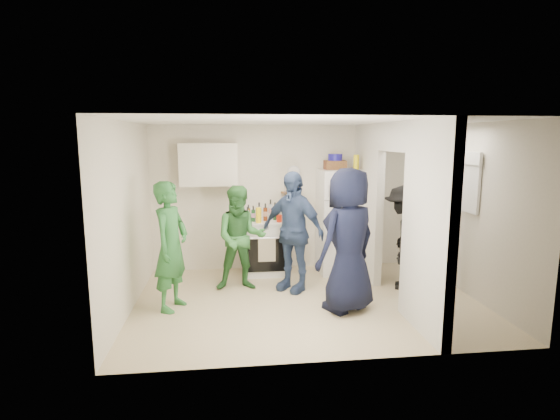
% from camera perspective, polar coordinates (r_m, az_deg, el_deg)
% --- Properties ---
extents(floor, '(4.80, 4.80, 0.00)m').
position_cam_1_polar(floor, '(6.33, 3.57, -11.77)').
color(floor, '#C9B98E').
rests_on(floor, ground).
extents(wall_back, '(4.80, 0.00, 4.80)m').
position_cam_1_polar(wall_back, '(7.65, 1.40, 1.63)').
color(wall_back, silver).
rests_on(wall_back, floor).
extents(wall_front, '(4.80, 0.00, 4.80)m').
position_cam_1_polar(wall_front, '(4.37, 7.72, -4.38)').
color(wall_front, silver).
rests_on(wall_front, floor).
extents(wall_left, '(0.00, 3.40, 3.40)m').
position_cam_1_polar(wall_left, '(6.05, -19.29, -0.99)').
color(wall_left, silver).
rests_on(wall_left, floor).
extents(wall_right, '(0.00, 3.40, 3.40)m').
position_cam_1_polar(wall_right, '(6.85, 23.87, -0.10)').
color(wall_right, silver).
rests_on(wall_right, floor).
extents(ceiling, '(4.80, 4.80, 0.00)m').
position_cam_1_polar(ceiling, '(5.91, 3.83, 11.47)').
color(ceiling, white).
rests_on(ceiling, wall_back).
extents(partition_pier_back, '(0.12, 1.20, 2.50)m').
position_cam_1_polar(partition_pier_back, '(7.35, 11.38, 1.12)').
color(partition_pier_back, silver).
rests_on(partition_pier_back, floor).
extents(partition_pier_front, '(0.12, 1.20, 2.50)m').
position_cam_1_polar(partition_pier_front, '(5.33, 18.70, -2.30)').
color(partition_pier_front, silver).
rests_on(partition_pier_front, floor).
extents(partition_header, '(0.12, 1.00, 0.40)m').
position_cam_1_polar(partition_header, '(6.24, 14.86, 9.23)').
color(partition_header, silver).
rests_on(partition_header, partition_pier_back).
extents(stove, '(0.77, 0.64, 0.92)m').
position_cam_1_polar(stove, '(7.43, -1.97, -4.82)').
color(stove, white).
rests_on(stove, floor).
extents(upper_cabinet, '(0.95, 0.34, 0.70)m').
position_cam_1_polar(upper_cabinet, '(7.35, -9.31, 5.89)').
color(upper_cabinet, silver).
rests_on(upper_cabinet, wall_back).
extents(fridge, '(0.72, 0.70, 1.76)m').
position_cam_1_polar(fridge, '(7.52, 7.88, -1.45)').
color(fridge, white).
rests_on(fridge, floor).
extents(wicker_basket, '(0.35, 0.25, 0.15)m').
position_cam_1_polar(wicker_basket, '(7.43, 7.20, 5.86)').
color(wicker_basket, brown).
rests_on(wicker_basket, fridge).
extents(blue_bowl, '(0.24, 0.24, 0.11)m').
position_cam_1_polar(blue_bowl, '(7.42, 7.22, 6.86)').
color(blue_bowl, navy).
rests_on(blue_bowl, wicker_basket).
extents(yellow_cup_stack_top, '(0.09, 0.09, 0.25)m').
position_cam_1_polar(yellow_cup_stack_top, '(7.36, 9.92, 6.15)').
color(yellow_cup_stack_top, yellow).
rests_on(yellow_cup_stack_top, fridge).
extents(wall_clock, '(0.22, 0.02, 0.22)m').
position_cam_1_polar(wall_clock, '(7.59, 1.81, 4.98)').
color(wall_clock, white).
rests_on(wall_clock, wall_back).
extents(spice_shelf, '(0.35, 0.08, 0.03)m').
position_cam_1_polar(spice_shelf, '(7.59, 1.46, 2.32)').
color(spice_shelf, olive).
rests_on(spice_shelf, wall_back).
extents(nook_window, '(0.03, 0.70, 0.80)m').
position_cam_1_polar(nook_window, '(6.96, 23.11, 3.41)').
color(nook_window, black).
rests_on(nook_window, wall_right).
extents(nook_window_frame, '(0.04, 0.76, 0.86)m').
position_cam_1_polar(nook_window_frame, '(6.95, 23.01, 3.41)').
color(nook_window_frame, white).
rests_on(nook_window_frame, wall_right).
extents(nook_valance, '(0.04, 0.82, 0.18)m').
position_cam_1_polar(nook_valance, '(6.92, 23.01, 6.30)').
color(nook_valance, white).
rests_on(nook_valance, wall_right).
extents(yellow_cup_stack_stove, '(0.09, 0.09, 0.25)m').
position_cam_1_polar(yellow_cup_stack_stove, '(7.08, -2.82, -0.68)').
color(yellow_cup_stack_stove, yellow).
rests_on(yellow_cup_stack_stove, stove).
extents(red_cup, '(0.09, 0.09, 0.12)m').
position_cam_1_polar(red_cup, '(7.14, -0.10, -1.11)').
color(red_cup, '#B5210C').
rests_on(red_cup, stove).
extents(person_green_left, '(0.62, 0.74, 1.73)m').
position_cam_1_polar(person_green_left, '(5.99, -14.04, -4.60)').
color(person_green_left, '#2C6F31').
rests_on(person_green_left, floor).
extents(person_green_center, '(0.78, 0.61, 1.59)m').
position_cam_1_polar(person_green_center, '(6.60, -5.16, -3.68)').
color(person_green_center, '#35783B').
rests_on(person_green_center, floor).
extents(person_denim, '(1.08, 1.04, 1.81)m').
position_cam_1_polar(person_denim, '(6.53, 1.62, -2.81)').
color(person_denim, navy).
rests_on(person_denim, floor).
extents(person_navy, '(1.11, 1.01, 1.91)m').
position_cam_1_polar(person_navy, '(5.81, 8.91, -3.94)').
color(person_navy, black).
rests_on(person_navy, floor).
extents(person_nook, '(0.92, 1.17, 1.58)m').
position_cam_1_polar(person_nook, '(6.91, 15.74, -3.44)').
color(person_nook, black).
rests_on(person_nook, floor).
extents(bottle_a, '(0.06, 0.06, 0.25)m').
position_cam_1_polar(bottle_a, '(7.40, -4.14, -0.26)').
color(bottle_a, brown).
rests_on(bottle_a, stove).
extents(bottle_b, '(0.06, 0.06, 0.26)m').
position_cam_1_polar(bottle_b, '(7.20, -3.51, -0.48)').
color(bottle_b, '#194C22').
rests_on(bottle_b, stove).
extents(bottle_c, '(0.07, 0.07, 0.28)m').
position_cam_1_polar(bottle_c, '(7.44, -2.73, -0.08)').
color(bottle_c, silver).
rests_on(bottle_c, stove).
extents(bottle_d, '(0.07, 0.07, 0.29)m').
position_cam_1_polar(bottle_d, '(7.25, -1.93, -0.27)').
color(bottle_d, '#632A11').
rests_on(bottle_d, stove).
extents(bottle_e, '(0.07, 0.07, 0.32)m').
position_cam_1_polar(bottle_e, '(7.49, -1.25, 0.17)').
color(bottle_e, silver).
rests_on(bottle_e, stove).
extents(bottle_f, '(0.07, 0.07, 0.30)m').
position_cam_1_polar(bottle_f, '(7.33, -0.67, -0.14)').
color(bottle_f, '#133415').
rests_on(bottle_f, stove).
extents(bottle_g, '(0.08, 0.08, 0.29)m').
position_cam_1_polar(bottle_g, '(7.47, -0.20, 0.00)').
color(bottle_g, olive).
rests_on(bottle_g, stove).
extents(bottle_h, '(0.06, 0.06, 0.25)m').
position_cam_1_polar(bottle_h, '(7.18, -4.24, -0.55)').
color(bottle_h, '#B4BBC0').
rests_on(bottle_h, stove).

